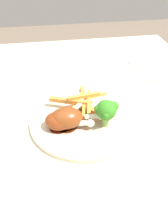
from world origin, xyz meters
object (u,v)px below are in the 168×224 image
Objects in this scene: dining_table at (91,130)px; fork at (22,62)px; dinner_plate at (84,120)px; broccoli_floret_front at (106,110)px; carrot_fries_pile at (84,102)px; chicken_drumstick_extra at (61,121)px; chicken_drumstick_far at (67,116)px; chicken_drumstick_near at (68,118)px.

dining_table is 5.19× the size of fork.
fork is at bearing -154.74° from dinner_plate.
dining_table is 0.20m from broccoli_floret_front.
dining_table is at bearing -174.35° from broccoli_floret_front.
carrot_fries_pile is 0.87× the size of fork.
broccoli_floret_front reaches higher than dinner_plate.
broccoli_floret_front is 0.11m from chicken_drumstick_extra.
chicken_drumstick_extra reaches higher than dining_table.
chicken_drumstick_far reaches higher than chicken_drumstick_extra.
chicken_drumstick_near is 0.71× the size of fork.
chicken_drumstick_near is (0.07, -0.05, 0.01)m from carrot_fries_pile.
broccoli_floret_front is 0.65× the size of chicken_drumstick_far.
carrot_fries_pile is 1.51× the size of chicken_drumstick_far.
broccoli_floret_front is at bearing 5.65° from dining_table.
dinner_plate is 0.05m from chicken_drumstick_far.
chicken_drumstick_far is at bearing -42.24° from dining_table.
dining_table is 0.19m from chicken_drumstick_near.
broccoli_floret_front is 0.38× the size of fork.
chicken_drumstick_near is at bearing -61.51° from dinner_plate.
chicken_drumstick_near is (0.10, -0.08, 0.14)m from dining_table.
carrot_fries_pile is (-0.05, 0.01, 0.02)m from dinner_plate.
chicken_drumstick_near is 0.02m from chicken_drumstick_extra.
dinner_plate reaches higher than dining_table.
broccoli_floret_front is at bearing 83.42° from chicken_drumstick_near.
chicken_drumstick_far is (0.09, -0.08, 0.14)m from dining_table.
chicken_drumstick_extra is (-0.01, -0.11, -0.02)m from broccoli_floret_front.
dining_table is at bearing 136.79° from chicken_drumstick_extra.
dining_table is 8.14× the size of chicken_drumstick_extra.
chicken_drumstick_extra is at bearing -79.80° from chicken_drumstick_near.
dinner_plate is 1.44× the size of fork.
dining_table is at bearing 141.53° from chicken_drumstick_near.
chicken_drumstick_far is 0.02m from chicken_drumstick_extra.
chicken_drumstick_near is at bearing 11.82° from chicken_drumstick_far.
broccoli_floret_front is (0.03, 0.05, 0.05)m from dinner_plate.
chicken_drumstick_far is (0.06, -0.05, 0.01)m from carrot_fries_pile.
carrot_fries_pile is (0.03, -0.03, 0.13)m from dining_table.
chicken_drumstick_extra is at bearing -131.59° from fork.
chicken_drumstick_near is at bearing -35.86° from carrot_fries_pile.
chicken_drumstick_near reaches higher than dinner_plate.
chicken_drumstick_extra is at bearing -93.87° from broccoli_floret_front.
carrot_fries_pile is at bearing -118.56° from fork.
dinner_plate is at bearing 113.66° from chicken_drumstick_extra.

